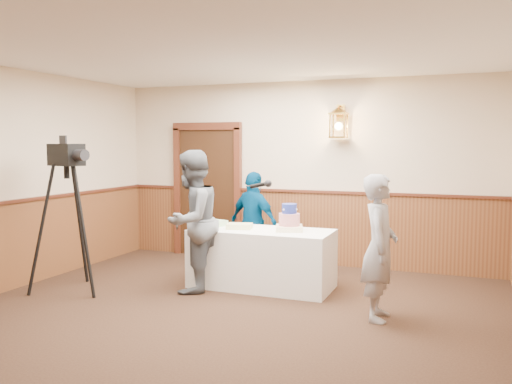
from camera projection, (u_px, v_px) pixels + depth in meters
ground at (197, 336)px, 5.21m from camera, size 7.00×7.00×0.00m
room_shell at (212, 176)px, 5.52m from camera, size 6.02×7.02×2.81m
display_table at (262, 258)px, 6.96m from camera, size 1.80×0.80×0.75m
tiered_cake at (289, 220)px, 6.82m from camera, size 0.42×0.42×0.34m
sheet_cake_yellow at (239, 226)px, 7.00m from camera, size 0.36×0.31×0.07m
sheet_cake_green at (213, 223)px, 7.25m from camera, size 0.37×0.33×0.07m
interviewer at (192, 221)px, 6.74m from camera, size 1.52×0.92×1.77m
baker at (380, 247)px, 5.65m from camera, size 0.41×0.58×1.53m
assistant_p at (254, 223)px, 7.70m from camera, size 0.92×0.65×1.45m
tv_camera_rig at (68, 226)px, 6.71m from camera, size 0.72×0.68×1.85m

